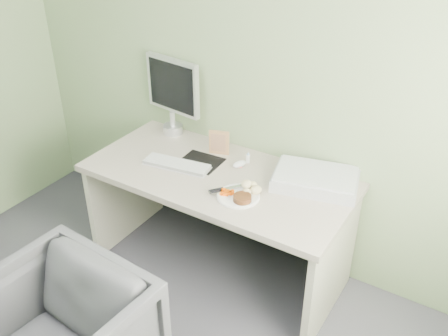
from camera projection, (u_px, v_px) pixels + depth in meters
The scene contains 14 objects.
wall_back at pixel (252, 55), 2.91m from camera, with size 3.50×3.50×0.00m, color gray.
desk at pixel (218, 200), 3.05m from camera, with size 1.60×0.75×0.73m.
plate at pixel (238, 196), 2.74m from camera, with size 0.24×0.24×0.01m, color white.
steak at pixel (242, 198), 2.69m from camera, with size 0.10×0.10×0.03m, color black.
potato_pile at pixel (249, 187), 2.75m from camera, with size 0.11×0.08×0.06m, color tan.
carrot_heap at pixel (227, 191), 2.74m from camera, with size 0.06×0.05×0.04m, color #FF5C05.
steak_knife at pixel (222, 189), 2.77m from camera, with size 0.15×0.19×0.02m.
mousepad at pixel (200, 162), 3.07m from camera, with size 0.25×0.22×0.00m, color black.
keyboard at pixel (177, 164), 3.02m from camera, with size 0.41×0.12×0.02m, color white.
computer_mouse at pixel (240, 164), 3.02m from camera, with size 0.05×0.10×0.03m, color white.
photo_frame at pixel (219, 142), 3.13m from camera, with size 0.13×0.01×0.16m, color #966546.
eyedrop_bottle at pixel (248, 158), 3.05m from camera, with size 0.03×0.03×0.07m.
scanner at pixel (316, 180), 2.83m from camera, with size 0.47×0.31×0.07m, color #B2B5B9.
monitor at pixel (173, 92), 3.28m from camera, with size 0.43×0.14×0.52m.
Camera 1 is at (1.36, -0.49, 2.28)m, focal length 40.00 mm.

